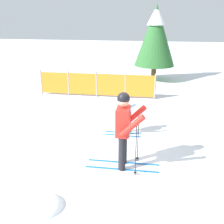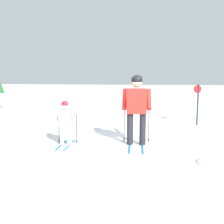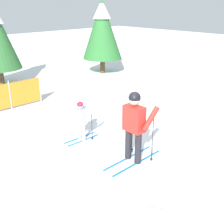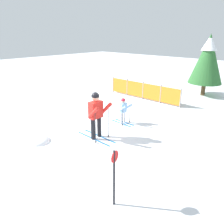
{
  "view_description": "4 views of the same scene",
  "coord_description": "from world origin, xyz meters",
  "px_view_note": "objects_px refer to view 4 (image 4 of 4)",
  "views": [
    {
      "loc": [
        0.85,
        -6.09,
        3.46
      ],
      "look_at": [
        -0.24,
        0.93,
        0.91
      ],
      "focal_mm": 45.0,
      "sensor_mm": 36.0,
      "label": 1
    },
    {
      "loc": [
        -6.96,
        -0.32,
        1.94
      ],
      "look_at": [
        0.27,
        0.35,
        0.85
      ],
      "focal_mm": 45.0,
      "sensor_mm": 36.0,
      "label": 2
    },
    {
      "loc": [
        -4.42,
        -4.37,
        3.74
      ],
      "look_at": [
        0.34,
        0.61,
        1.03
      ],
      "focal_mm": 45.0,
      "sensor_mm": 36.0,
      "label": 3
    },
    {
      "loc": [
        5.85,
        -5.49,
        3.82
      ],
      "look_at": [
        0.07,
        0.74,
        0.75
      ],
      "focal_mm": 35.0,
      "sensor_mm": 36.0,
      "label": 4
    }
  ],
  "objects_px": {
    "skier_adult": "(96,111)",
    "skier_child": "(123,109)",
    "conifer_near": "(208,58)",
    "trail_marker": "(114,172)",
    "safety_fence": "(143,90)"
  },
  "relations": [
    {
      "from": "skier_adult",
      "to": "skier_child",
      "type": "bearing_deg",
      "value": 96.94
    },
    {
      "from": "conifer_near",
      "to": "skier_child",
      "type": "bearing_deg",
      "value": -96.1
    },
    {
      "from": "safety_fence",
      "to": "trail_marker",
      "type": "xyz_separation_m",
      "value": [
        4.65,
        -7.72,
        0.35
      ]
    },
    {
      "from": "skier_adult",
      "to": "safety_fence",
      "type": "relative_size",
      "value": 0.36
    },
    {
      "from": "skier_adult",
      "to": "trail_marker",
      "type": "relative_size",
      "value": 1.27
    },
    {
      "from": "conifer_near",
      "to": "skier_adult",
      "type": "bearing_deg",
      "value": -93.53
    },
    {
      "from": "skier_child",
      "to": "conifer_near",
      "type": "relative_size",
      "value": 0.3
    },
    {
      "from": "skier_adult",
      "to": "skier_child",
      "type": "height_order",
      "value": "skier_adult"
    },
    {
      "from": "skier_child",
      "to": "skier_adult",
      "type": "bearing_deg",
      "value": -81.87
    },
    {
      "from": "skier_child",
      "to": "safety_fence",
      "type": "relative_size",
      "value": 0.23
    },
    {
      "from": "safety_fence",
      "to": "trail_marker",
      "type": "distance_m",
      "value": 9.02
    },
    {
      "from": "skier_child",
      "to": "trail_marker",
      "type": "relative_size",
      "value": 0.81
    },
    {
      "from": "safety_fence",
      "to": "conifer_near",
      "type": "distance_m",
      "value": 4.54
    },
    {
      "from": "safety_fence",
      "to": "conifer_near",
      "type": "height_order",
      "value": "conifer_near"
    },
    {
      "from": "conifer_near",
      "to": "trail_marker",
      "type": "distance_m",
      "value": 11.47
    }
  ]
}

